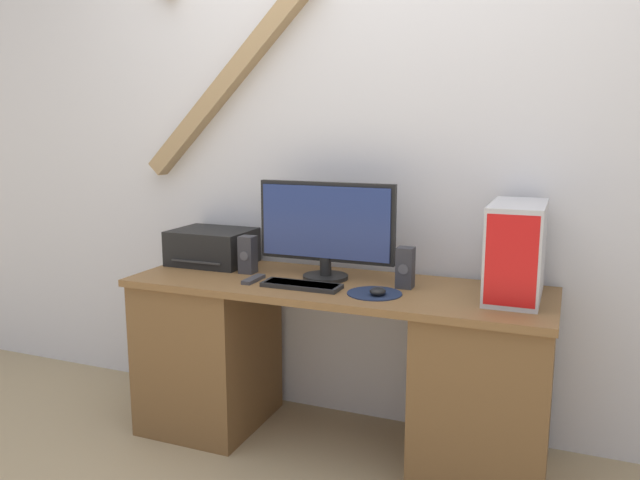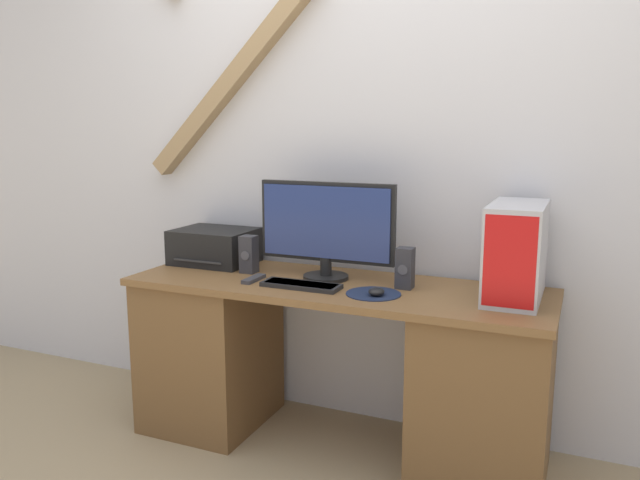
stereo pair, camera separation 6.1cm
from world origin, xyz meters
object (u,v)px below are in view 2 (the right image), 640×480
object	(u,v)px
mouse	(376,292)
printer	(215,246)
speaker_right	(405,268)
remote_control	(254,279)
computer_tower	(516,252)
monitor	(326,227)
speaker_left	(249,254)
keyboard	(301,285)

from	to	relation	value
mouse	printer	bearing A→B (deg)	163.73
mouse	speaker_right	size ratio (longest dim) A/B	0.42
mouse	remote_control	bearing A→B (deg)	177.00
computer_tower	mouse	bearing A→B (deg)	-159.51
printer	speaker_right	size ratio (longest dim) A/B	2.19
monitor	speaker_right	bearing A→B (deg)	-3.81
speaker_left	remote_control	distance (m)	0.17
keyboard	speaker_left	distance (m)	0.36
speaker_left	remote_control	bearing A→B (deg)	-53.25
mouse	remote_control	world-z (taller)	mouse
monitor	computer_tower	world-z (taller)	monitor
mouse	speaker_left	distance (m)	0.67
remote_control	monitor	bearing A→B (deg)	30.75
keyboard	printer	distance (m)	0.63
monitor	speaker_left	distance (m)	0.39
computer_tower	remote_control	world-z (taller)	computer_tower
keyboard	computer_tower	size ratio (longest dim) A/B	0.79
monitor	printer	size ratio (longest dim) A/B	1.65
printer	computer_tower	bearing A→B (deg)	-3.30
keyboard	speaker_left	size ratio (longest dim) A/B	1.96
monitor	speaker_left	world-z (taller)	monitor
computer_tower	speaker_right	bearing A→B (deg)	-177.55
monitor	speaker_left	xyz separation A→B (m)	(-0.36, -0.03, -0.14)
keyboard	speaker_left	xyz separation A→B (m)	(-0.33, 0.15, 0.07)
keyboard	computer_tower	xyz separation A→B (m)	(0.81, 0.17, 0.17)
monitor	mouse	xyz separation A→B (m)	(0.29, -0.19, -0.21)
keyboard	mouse	size ratio (longest dim) A/B	4.61
monitor	remote_control	size ratio (longest dim) A/B	4.15
printer	speaker_right	xyz separation A→B (m)	(0.96, -0.10, 0.00)
speaker_left	speaker_right	distance (m)	0.71
mouse	computer_tower	distance (m)	0.55
remote_control	computer_tower	bearing A→B (deg)	8.35
keyboard	remote_control	xyz separation A→B (m)	(-0.23, 0.02, -0.00)
mouse	monitor	bearing A→B (deg)	147.03
mouse	speaker_left	xyz separation A→B (m)	(-0.65, 0.15, 0.06)
keyboard	remote_control	size ratio (longest dim) A/B	2.24
printer	speaker_left	bearing A→B (deg)	-23.43
printer	speaker_left	distance (m)	0.27
speaker_right	remote_control	xyz separation A→B (m)	(-0.62, -0.14, -0.08)
speaker_left	printer	bearing A→B (deg)	156.57
mouse	computer_tower	size ratio (longest dim) A/B	0.17
speaker_left	speaker_right	world-z (taller)	same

